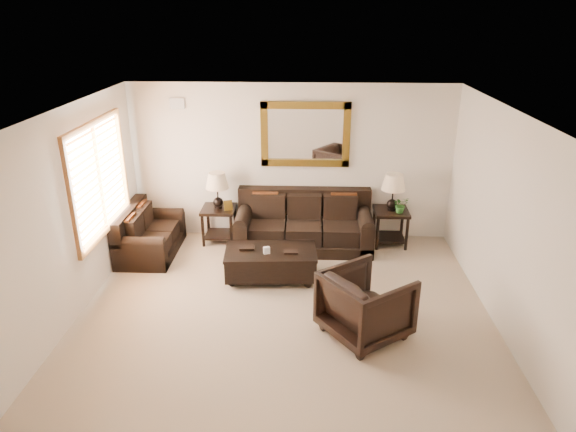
{
  "coord_description": "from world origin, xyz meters",
  "views": [
    {
      "loc": [
        0.29,
        -6.02,
        3.81
      ],
      "look_at": [
        0.02,
        0.6,
        1.13
      ],
      "focal_mm": 32.0,
      "sensor_mm": 36.0,
      "label": 1
    }
  ],
  "objects_px": {
    "sofa": "(304,227)",
    "end_table_left": "(218,197)",
    "loveseat": "(147,237)",
    "end_table_right": "(392,199)",
    "coffee_table": "(271,261)",
    "armchair": "(366,302)"
  },
  "relations": [
    {
      "from": "end_table_left",
      "to": "coffee_table",
      "type": "relative_size",
      "value": 0.89
    },
    {
      "from": "coffee_table",
      "to": "sofa",
      "type": "bearing_deg",
      "value": 64.04
    },
    {
      "from": "end_table_right",
      "to": "coffee_table",
      "type": "distance_m",
      "value": 2.43
    },
    {
      "from": "loveseat",
      "to": "end_table_right",
      "type": "height_order",
      "value": "end_table_right"
    },
    {
      "from": "end_table_right",
      "to": "coffee_table",
      "type": "height_order",
      "value": "end_table_right"
    },
    {
      "from": "sofa",
      "to": "end_table_right",
      "type": "distance_m",
      "value": 1.57
    },
    {
      "from": "sofa",
      "to": "end_table_left",
      "type": "relative_size",
      "value": 1.83
    },
    {
      "from": "end_table_right",
      "to": "end_table_left",
      "type": "bearing_deg",
      "value": 179.94
    },
    {
      "from": "loveseat",
      "to": "armchair",
      "type": "relative_size",
      "value": 1.51
    },
    {
      "from": "sofa",
      "to": "end_table_right",
      "type": "relative_size",
      "value": 1.81
    },
    {
      "from": "sofa",
      "to": "armchair",
      "type": "distance_m",
      "value": 2.71
    },
    {
      "from": "sofa",
      "to": "loveseat",
      "type": "relative_size",
      "value": 1.61
    },
    {
      "from": "loveseat",
      "to": "coffee_table",
      "type": "height_order",
      "value": "loveseat"
    },
    {
      "from": "end_table_right",
      "to": "coffee_table",
      "type": "bearing_deg",
      "value": -146.44
    },
    {
      "from": "end_table_left",
      "to": "end_table_right",
      "type": "distance_m",
      "value": 2.97
    },
    {
      "from": "sofa",
      "to": "end_table_left",
      "type": "bearing_deg",
      "value": 175.13
    },
    {
      "from": "end_table_right",
      "to": "armchair",
      "type": "relative_size",
      "value": 1.35
    },
    {
      "from": "end_table_right",
      "to": "coffee_table",
      "type": "xyz_separation_m",
      "value": [
        -1.97,
        -1.31,
        -0.54
      ]
    },
    {
      "from": "end_table_left",
      "to": "coffee_table",
      "type": "xyz_separation_m",
      "value": [
        0.99,
        -1.31,
        -0.53
      ]
    },
    {
      "from": "sofa",
      "to": "loveseat",
      "type": "bearing_deg",
      "value": -171.08
    },
    {
      "from": "sofa",
      "to": "loveseat",
      "type": "xyz_separation_m",
      "value": [
        -2.6,
        -0.41,
        -0.05
      ]
    },
    {
      "from": "sofa",
      "to": "loveseat",
      "type": "distance_m",
      "value": 2.63
    }
  ]
}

